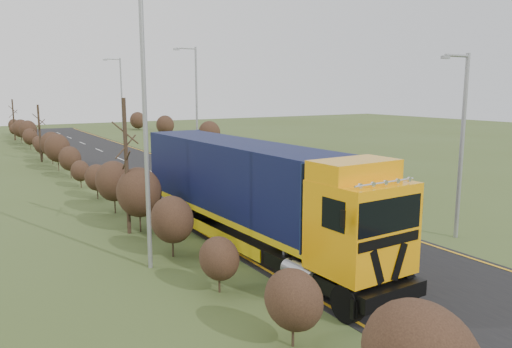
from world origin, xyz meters
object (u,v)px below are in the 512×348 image
object	(u,v)px
lorry	(251,188)
speed_sign	(241,161)
car_red_hatchback	(227,156)
streetlight_near	(461,139)
car_blue_sedan	(210,148)

from	to	relation	value
lorry	speed_sign	xyz separation A→B (m)	(7.00, 13.38, -1.09)
lorry	car_red_hatchback	world-z (taller)	lorry
lorry	streetlight_near	size ratio (longest dim) A/B	2.00
lorry	speed_sign	distance (m)	15.14
car_blue_sedan	streetlight_near	world-z (taller)	streetlight_near
lorry	speed_sign	size ratio (longest dim) A/B	7.75
car_red_hatchback	car_blue_sedan	xyz separation A→B (m)	(0.86, 5.16, 0.18)
speed_sign	car_red_hatchback	bearing A→B (deg)	68.81
car_red_hatchback	lorry	bearing A→B (deg)	69.23
lorry	car_blue_sedan	bearing A→B (deg)	65.43
streetlight_near	lorry	bearing A→B (deg)	157.69
speed_sign	car_blue_sedan	bearing A→B (deg)	73.24
streetlight_near	car_red_hatchback	bearing A→B (deg)	85.87
car_red_hatchback	car_blue_sedan	distance (m)	5.24
car_blue_sedan	speed_sign	world-z (taller)	speed_sign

